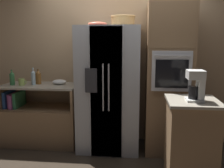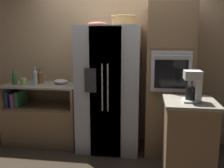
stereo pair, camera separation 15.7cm
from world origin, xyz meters
TOP-DOWN VIEW (x-y plane):
  - ground_plane at (0.00, 0.00)m, footprint 20.00×20.00m
  - wall_back at (0.00, 0.43)m, footprint 12.00×0.06m
  - counter_left at (-1.20, 0.10)m, footprint 1.17×0.60m
  - refrigerator at (-0.10, 0.03)m, footprint 0.90×0.75m
  - wall_oven at (0.75, 0.05)m, footprint 0.63×0.74m
  - island_counter at (0.92, -0.86)m, footprint 0.55×0.59m
  - wicker_basket at (0.09, 0.07)m, footprint 0.35×0.35m
  - fruit_bowl at (-0.27, 0.00)m, footprint 0.27×0.27m
  - bottle_tall at (-1.60, 0.02)m, footprint 0.07×0.07m
  - bottle_short at (-1.28, 0.07)m, footprint 0.06×0.06m
  - bottle_wide at (-1.24, 0.15)m, footprint 0.08×0.08m
  - mug at (-1.45, 0.01)m, footprint 0.13×0.09m
  - mixing_bowl at (-0.91, 0.17)m, footprint 0.22×0.22m
  - coffee_maker at (0.94, -0.90)m, footprint 0.17×0.20m

SIDE VIEW (x-z plane):
  - ground_plane at x=0.00m, z-range 0.00..0.00m
  - counter_left at x=-1.20m, z-range -0.12..0.83m
  - island_counter at x=0.92m, z-range 0.00..0.99m
  - refrigerator at x=-0.10m, z-range 0.00..1.83m
  - mixing_bowl at x=-0.91m, z-range 0.95..1.02m
  - mug at x=-1.45m, z-range 0.95..1.05m
  - bottle_tall at x=-1.60m, z-range 0.94..1.17m
  - bottle_wide at x=-1.24m, z-range 0.94..1.17m
  - bottle_short at x=-1.28m, z-range 0.93..1.20m
  - wall_oven at x=0.75m, z-range 0.00..2.14m
  - coffee_maker at x=0.94m, z-range 1.01..1.34m
  - wall_back at x=0.00m, z-range 0.00..2.80m
  - fruit_bowl at x=-0.27m, z-range 1.83..1.89m
  - wicker_basket at x=0.09m, z-range 1.83..1.98m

